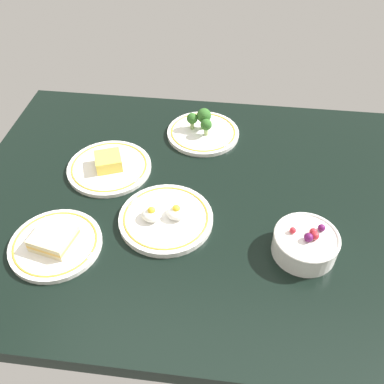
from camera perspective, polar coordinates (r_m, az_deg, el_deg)
dining_table at (r=111.62cm, az=-0.00°, el=-1.47°), size 117.51×90.86×4.00cm
plate_sandwich at (r=103.47cm, az=-17.65°, el=-6.40°), size 21.07×21.07×4.41cm
bowl_berries at (r=99.50cm, az=14.76°, el=-6.57°), size 14.60×14.60×7.20cm
plate_eggs at (r=104.02cm, az=-3.49°, el=-3.41°), size 22.75×22.75×4.98cm
plate_broccoli at (r=129.77cm, az=1.53°, el=8.16°), size 21.45×21.45×7.85cm
plate_cheese at (r=119.72cm, az=-10.90°, el=3.37°), size 22.82×22.82×4.60cm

